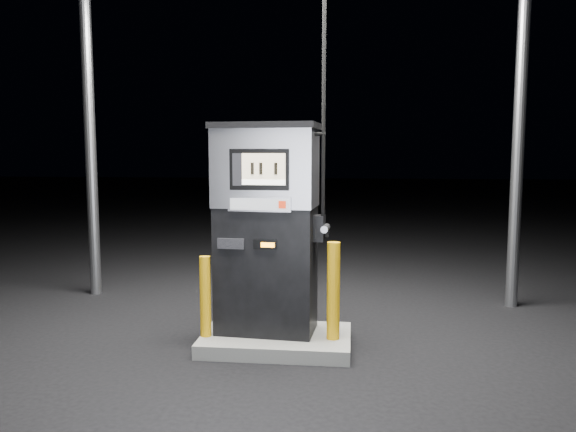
# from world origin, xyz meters

# --- Properties ---
(ground) EXTENTS (80.00, 80.00, 0.00)m
(ground) POSITION_xyz_m (0.00, 0.00, 0.00)
(ground) COLOR black
(ground) RESTS_ON ground
(pump_island) EXTENTS (1.60, 1.00, 0.15)m
(pump_island) POSITION_xyz_m (0.00, 0.00, 0.07)
(pump_island) COLOR slate
(pump_island) RESTS_ON ground
(fuel_dispenser) EXTENTS (1.27, 0.75, 4.70)m
(fuel_dispenser) POSITION_xyz_m (-0.12, 0.09, 1.31)
(fuel_dispenser) COLOR black
(fuel_dispenser) RESTS_ON pump_island
(bollard_left) EXTENTS (0.14, 0.14, 0.87)m
(bollard_left) POSITION_xyz_m (-0.74, -0.16, 0.58)
(bollard_left) COLOR #E1A20C
(bollard_left) RESTS_ON pump_island
(bollard_right) EXTENTS (0.17, 0.17, 1.03)m
(bollard_right) POSITION_xyz_m (0.62, -0.10, 0.67)
(bollard_right) COLOR #E1A20C
(bollard_right) RESTS_ON pump_island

